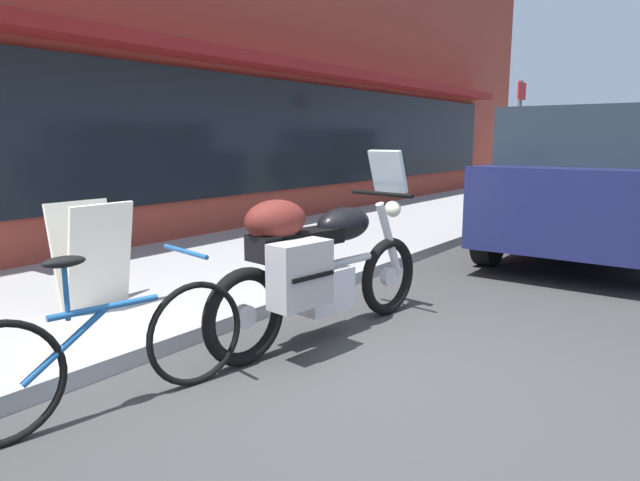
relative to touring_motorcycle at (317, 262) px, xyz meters
The scene contains 8 objects.
ground_plane 0.96m from the touring_motorcycle, 119.13° to the right, with size 80.00×80.00×0.00m, color #3B3B3B.
storefront_building 7.49m from the touring_motorcycle, 35.29° to the left, with size 19.94×0.90×7.32m.
sidewalk_curb 8.95m from the touring_motorcycle, 14.57° to the left, with size 30.00×3.13×0.12m.
touring_motorcycle is the anchor object (origin of this frame).
parked_bicycle 1.63m from the touring_motorcycle, behind, with size 1.72×0.52×0.92m.
parked_minivan 4.97m from the touring_motorcycle, 12.39° to the right, with size 4.84×2.16×1.84m.
sandwich_board_sign 1.89m from the touring_motorcycle, 112.51° to the left, with size 0.55×0.40×0.88m.
parking_sign_pole 8.15m from the touring_motorcycle, ahead, with size 0.44×0.07×2.48m.
Camera 1 is at (-2.95, -1.79, 1.50)m, focal length 32.08 mm.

